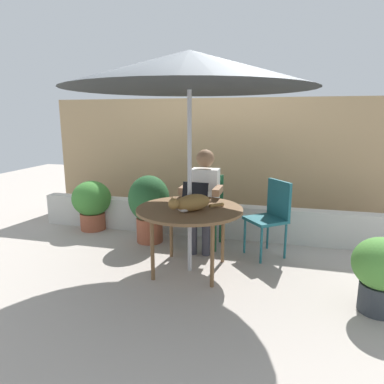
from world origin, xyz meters
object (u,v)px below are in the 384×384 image
at_px(chair_occupied, 206,204).
at_px(laptop, 194,197).
at_px(person_seated, 204,194).
at_px(potted_plant_near_fence, 381,271).
at_px(patio_umbrella, 189,70).
at_px(chair_empty, 272,212).
at_px(potted_plant_corner, 149,204).
at_px(potted_plant_by_chair, 92,202).
at_px(patio_table, 190,213).
at_px(cat, 191,203).

height_order(chair_occupied, laptop, laptop).
bearing_deg(person_seated, potted_plant_near_fence, -31.14).
distance_m(patio_umbrella, person_seated, 1.53).
distance_m(patio_umbrella, chair_empty, 1.87).
distance_m(chair_occupied, potted_plant_near_fence, 2.16).
relative_size(chair_occupied, potted_plant_near_fence, 1.38).
bearing_deg(potted_plant_near_fence, potted_plant_corner, 156.12).
bearing_deg(potted_plant_by_chair, chair_empty, -7.22).
relative_size(person_seated, potted_plant_by_chair, 1.71).
xyz_separation_m(chair_occupied, potted_plant_corner, (-0.75, -0.11, -0.03)).
height_order(laptop, potted_plant_by_chair, laptop).
height_order(chair_occupied, person_seated, person_seated).
relative_size(laptop, potted_plant_near_fence, 0.48).
height_order(patio_table, laptop, laptop).
bearing_deg(potted_plant_by_chair, patio_umbrella, -29.68).
height_order(cat, potted_plant_by_chair, cat).
distance_m(chair_empty, laptop, 0.97).
distance_m(laptop, potted_plant_by_chair, 1.91).
distance_m(patio_table, cat, 0.18).
xyz_separation_m(chair_occupied, chair_empty, (0.83, -0.18, 0.00)).
height_order(laptop, cat, laptop).
distance_m(patio_table, laptop, 0.28).
bearing_deg(potted_plant_corner, patio_umbrella, -44.45).
bearing_deg(chair_empty, potted_plant_near_fence, -48.19).
distance_m(potted_plant_by_chair, potted_plant_corner, 1.04).
relative_size(patio_umbrella, cat, 4.93).
xyz_separation_m(chair_occupied, laptop, (-0.02, -0.59, 0.23)).
distance_m(patio_umbrella, chair_occupied, 1.76).
distance_m(chair_empty, potted_plant_corner, 1.58).
distance_m(cat, potted_plant_near_fence, 1.79).
xyz_separation_m(chair_occupied, cat, (0.04, -0.96, 0.25)).
bearing_deg(potted_plant_near_fence, person_seated, 148.86).
relative_size(patio_umbrella, person_seated, 1.96).
height_order(chair_empty, cat, chair_empty).
xyz_separation_m(potted_plant_by_chair, potted_plant_corner, (1.00, -0.26, 0.10)).
distance_m(patio_umbrella, potted_plant_near_fence, 2.48).
xyz_separation_m(chair_empty, potted_plant_corner, (-1.57, 0.06, -0.03)).
bearing_deg(cat, patio_table, 111.14).
bearing_deg(potted_plant_near_fence, patio_umbrella, 167.84).
relative_size(patio_table, potted_plant_corner, 1.25).
relative_size(chair_occupied, laptop, 2.85).
height_order(patio_umbrella, person_seated, patio_umbrella).
height_order(laptop, potted_plant_corner, laptop).
bearing_deg(chair_occupied, potted_plant_near_fence, -34.75).
xyz_separation_m(patio_table, potted_plant_corner, (-0.75, 0.73, -0.14)).
bearing_deg(chair_occupied, patio_table, -90.00).
height_order(patio_umbrella, potted_plant_corner, patio_umbrella).
bearing_deg(laptop, potted_plant_corner, 146.64).
bearing_deg(patio_table, chair_occupied, 90.00).
bearing_deg(potted_plant_by_chair, potted_plant_near_fence, -21.39).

